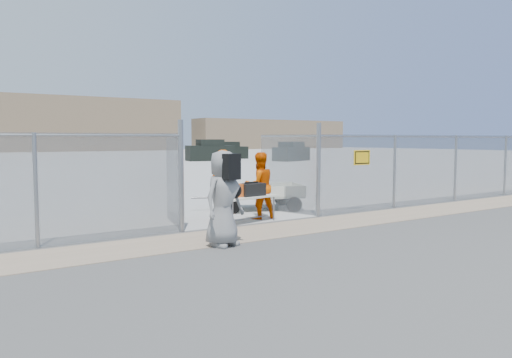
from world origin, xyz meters
TOP-DOWN VIEW (x-y plane):
  - ground at (0.00, 0.00)m, footprint 160.00×160.00m
  - tarmac_inside at (0.00, 42.00)m, footprint 160.00×80.00m
  - dirt_strip at (0.00, 1.00)m, footprint 44.00×1.60m
  - distant_hills at (5.00, 78.00)m, footprint 140.00×6.00m
  - chain_link_fence at (0.00, 2.00)m, footprint 40.00×0.20m
  - folding_table at (-0.14, 2.20)m, footprint 1.68×0.95m
  - orange_bag at (-0.59, 2.19)m, footprint 0.53×0.37m
  - black_duffel at (-0.03, 2.16)m, footprint 0.68×0.44m
  - security_worker_left at (-0.59, 2.69)m, footprint 0.78×0.67m
  - security_worker_right at (0.48, 2.56)m, footprint 0.92×0.75m
  - visitor at (-1.95, 0.22)m, footprint 1.04×0.83m
  - utility_trailer at (1.41, 3.98)m, footprint 3.64×2.78m
  - parked_vehicle_near at (15.81, 33.44)m, footprint 4.66×2.80m
  - parked_vehicle_mid at (19.72, 36.65)m, footprint 4.14×2.63m
  - parked_vehicle_far at (22.08, 29.02)m, footprint 4.26×2.96m

SIDE VIEW (x-z plane):
  - ground at x=0.00m, z-range 0.00..0.00m
  - tarmac_inside at x=0.00m, z-range 0.00..0.01m
  - dirt_strip at x=0.00m, z-range 0.00..0.01m
  - folding_table at x=-0.14m, z-range 0.00..0.67m
  - utility_trailer at x=1.41m, z-range 0.00..0.79m
  - black_duffel at x=-0.03m, z-range 0.67..0.98m
  - orange_bag at x=-0.59m, z-range 0.67..0.99m
  - parked_vehicle_mid at x=19.72m, z-range 0.00..1.73m
  - security_worker_right at x=0.48m, z-range 0.00..1.73m
  - parked_vehicle_far at x=22.08m, z-range 0.00..1.76m
  - security_worker_left at x=-0.59m, z-range 0.00..1.81m
  - visitor at x=-1.95m, z-range 0.00..1.86m
  - parked_vehicle_near at x=15.81m, z-range 0.00..1.97m
  - chain_link_fence at x=0.00m, z-range 0.00..2.20m
  - distant_hills at x=5.00m, z-range 0.00..9.00m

